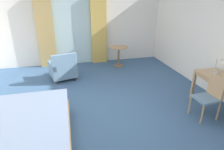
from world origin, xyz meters
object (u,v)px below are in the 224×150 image
(desk_chair, at_px, (210,95))
(armchair_by_window, at_px, (63,69))
(desk_lamp, at_px, (220,63))
(round_cafe_table, at_px, (119,52))

(desk_chair, bearing_deg, armchair_by_window, 136.56)
(desk_lamp, bearing_deg, desk_chair, -140.20)
(desk_chair, xyz_separation_m, round_cafe_table, (-0.92, 3.45, 0.01))
(desk_chair, height_order, round_cafe_table, desk_chair)
(armchair_by_window, height_order, round_cafe_table, armchair_by_window)
(desk_chair, distance_m, desk_lamp, 0.77)
(desk_chair, xyz_separation_m, armchair_by_window, (-2.85, 2.69, -0.17))
(desk_lamp, distance_m, armchair_by_window, 4.08)
(desk_chair, distance_m, armchair_by_window, 3.92)
(desk_lamp, relative_size, round_cafe_table, 0.58)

